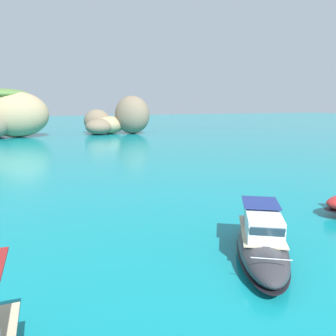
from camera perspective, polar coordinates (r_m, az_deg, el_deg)
The scene contains 2 objects.
islet_small at distance 76.06m, azimuth -8.52°, elevation 8.30°, with size 16.59×13.26×8.39m.
motorboat_charcoal at distance 15.12m, azimuth 15.82°, elevation -12.33°, with size 5.39×6.94×2.16m.
Camera 1 is at (-9.17, -0.46, 6.55)m, focal length 35.53 mm.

